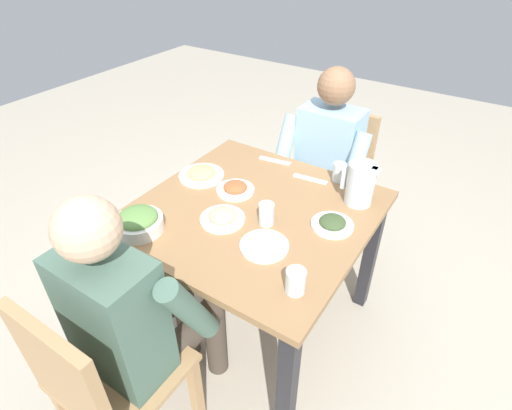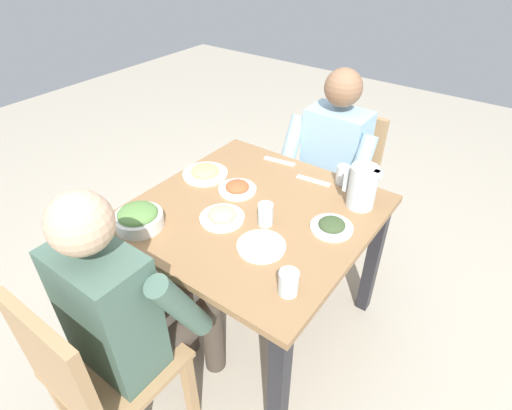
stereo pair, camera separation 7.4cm
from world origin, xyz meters
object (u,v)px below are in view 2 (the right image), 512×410
(chair_near, at_px, (340,178))
(dining_table, at_px, (254,230))
(diner_near, at_px, (326,171))
(water_glass_far_left, at_px, (266,214))
(plate_fries, at_px, (205,172))
(plate_rice_curry, at_px, (237,188))
(water_pitcher, at_px, (362,187))
(plate_beans, at_px, (222,216))
(salad_bowl, at_px, (138,218))
(chair_far, at_px, (94,373))
(plate_dolmas, at_px, (332,226))
(water_glass_center, at_px, (343,175))
(plate_yoghurt, at_px, (261,244))
(water_glass_near_right, at_px, (289,283))
(diner_far, at_px, (134,306))

(chair_near, bearing_deg, dining_table, 87.85)
(diner_near, xyz_separation_m, water_glass_far_left, (-0.07, 0.66, 0.14))
(plate_fries, bearing_deg, plate_rice_curry, 175.98)
(diner_near, distance_m, water_glass_far_left, 0.68)
(water_pitcher, xyz_separation_m, plate_beans, (0.42, 0.43, -0.08))
(salad_bowl, relative_size, plate_beans, 1.05)
(salad_bowl, xyz_separation_m, plate_rice_curry, (-0.16, -0.44, -0.03))
(chair_near, height_order, chair_far, same)
(plate_dolmas, relative_size, water_glass_center, 1.91)
(chair_far, xyz_separation_m, plate_beans, (-0.01, -0.68, 0.26))
(plate_yoghurt, bearing_deg, plate_beans, -11.42)
(plate_rice_curry, xyz_separation_m, water_glass_near_right, (-0.52, 0.38, 0.03))
(chair_far, height_order, diner_far, diner_far)
(chair_far, relative_size, water_glass_center, 9.51)
(chair_far, bearing_deg, plate_dolmas, -114.39)
(salad_bowl, xyz_separation_m, water_glass_far_left, (-0.40, -0.31, 0.01))
(plate_yoghurt, height_order, plate_fries, plate_yoghurt)
(chair_near, relative_size, chair_far, 1.00)
(diner_near, bearing_deg, plate_yoghurt, 99.85)
(plate_beans, bearing_deg, water_glass_far_left, -153.26)
(chair_near, xyz_separation_m, water_glass_center, (-0.18, 0.40, 0.28))
(diner_near, bearing_deg, plate_rice_curry, 71.72)
(water_glass_near_right, bearing_deg, diner_near, -69.70)
(water_pitcher, distance_m, water_glass_center, 0.19)
(plate_yoghurt, height_order, water_glass_center, water_glass_center)
(plate_rice_curry, xyz_separation_m, water_glass_center, (-0.36, -0.34, 0.03))
(diner_far, xyz_separation_m, water_glass_center, (-0.28, -1.03, 0.14))
(plate_rice_curry, distance_m, water_glass_far_left, 0.27)
(dining_table, xyz_separation_m, water_glass_near_right, (-0.37, 0.31, 0.16))
(water_pitcher, distance_m, water_glass_far_left, 0.43)
(plate_rice_curry, bearing_deg, plate_yoghurt, 141.33)
(chair_far, xyz_separation_m, diner_far, (-0.00, -0.20, 0.15))
(plate_rice_curry, height_order, water_glass_center, water_glass_center)
(plate_dolmas, bearing_deg, plate_fries, -0.68)
(diner_far, height_order, plate_yoghurt, diner_far)
(plate_rice_curry, height_order, plate_fries, plate_fries)
(water_glass_near_right, relative_size, water_glass_far_left, 0.94)
(plate_yoghurt, bearing_deg, water_glass_near_right, 147.57)
(water_pitcher, height_order, water_glass_far_left, water_pitcher)
(plate_yoghurt, relative_size, plate_fries, 0.86)
(plate_rice_curry, bearing_deg, water_glass_near_right, 143.65)
(water_pitcher, distance_m, salad_bowl, 0.93)
(dining_table, distance_m, chair_far, 0.83)
(dining_table, distance_m, water_glass_far_left, 0.19)
(plate_beans, bearing_deg, chair_near, -95.82)
(chair_far, bearing_deg, plate_yoghurt, -110.88)
(salad_bowl, height_order, plate_beans, salad_bowl)
(salad_bowl, height_order, plate_yoghurt, salad_bowl)
(chair_far, height_order, water_glass_far_left, chair_far)
(chair_near, bearing_deg, plate_dolmas, 112.22)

